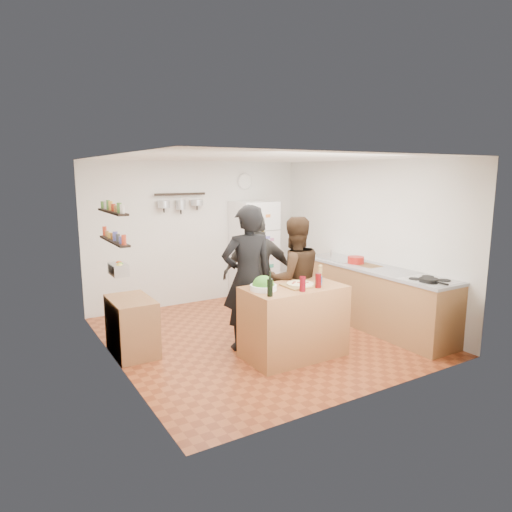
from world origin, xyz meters
TOP-DOWN VIEW (x-y plane):
  - room_shell at (0.00, 0.39)m, footprint 4.20×4.20m
  - prep_island at (-0.01, -0.83)m, footprint 1.25×0.72m
  - pizza_board at (0.07, -0.85)m, footprint 0.42×0.34m
  - pizza at (0.07, -0.85)m, footprint 0.34×0.34m
  - salad_bowl at (-0.43, -0.78)m, footprint 0.32×0.32m
  - wine_bottle at (-0.51, -1.05)m, footprint 0.07×0.07m
  - wine_glass_near at (-0.06, -1.07)m, footprint 0.07×0.07m
  - wine_glass_far at (0.21, -1.03)m, footprint 0.07×0.07m
  - pepper_mill at (0.44, -0.78)m, footprint 0.06×0.06m
  - salt_canister at (0.29, -0.95)m, footprint 0.07×0.07m
  - person_left at (-0.37, -0.30)m, footprint 0.76×0.57m
  - person_center at (0.34, -0.35)m, footprint 0.96×0.82m
  - person_back at (0.08, 0.17)m, footprint 1.10×0.77m
  - counter_run at (1.70, -0.55)m, footprint 0.63×2.63m
  - stove_top at (1.70, -1.50)m, footprint 0.60×0.62m
  - skillet at (1.60, -1.56)m, footprint 0.24×0.24m
  - sink at (1.70, 0.30)m, footprint 0.50×0.80m
  - cutting_board at (1.70, -0.38)m, footprint 0.30×0.40m
  - red_bowl at (1.65, -0.17)m, footprint 0.25×0.25m
  - fridge at (0.95, 1.75)m, footprint 0.70×0.68m
  - wall_clock at (0.95, 2.08)m, footprint 0.30×0.03m
  - spice_shelf_lower at (-1.93, 0.20)m, footprint 0.12×1.00m
  - spice_shelf_upper at (-1.93, 0.20)m, footprint 0.12×1.00m
  - produce_basket at (-1.90, 0.20)m, footprint 0.18×0.35m
  - side_table at (-1.74, 0.31)m, footprint 0.50×0.80m
  - pot_rack at (-0.35, 2.00)m, footprint 0.90×0.04m

SIDE VIEW (x-z plane):
  - side_table at x=-1.74m, z-range 0.00..0.73m
  - counter_run at x=1.70m, z-range 0.00..0.90m
  - prep_island at x=-0.01m, z-range 0.00..0.91m
  - person_center at x=0.34m, z-range 0.00..1.73m
  - person_back at x=0.08m, z-range 0.00..1.73m
  - fridge at x=0.95m, z-range 0.00..1.80m
  - stove_top at x=1.70m, z-range 0.90..0.92m
  - cutting_board at x=1.70m, z-range 0.90..0.92m
  - sink at x=1.70m, z-range 0.90..0.93m
  - pizza_board at x=0.07m, z-range 0.91..0.93m
  - pizza at x=0.07m, z-range 0.93..0.95m
  - salad_bowl at x=-0.43m, z-range 0.91..0.97m
  - skillet at x=1.60m, z-range 0.92..0.97m
  - person_left at x=-0.37m, z-range 0.00..1.91m
  - salt_canister at x=0.29m, z-range 0.91..1.03m
  - red_bowl at x=1.65m, z-range 0.92..1.03m
  - pepper_mill at x=0.44m, z-range 0.91..1.09m
  - wine_glass_near at x=-0.06m, z-range 0.91..1.09m
  - wine_glass_far at x=0.21m, z-range 0.91..1.09m
  - wine_bottle at x=-0.51m, z-range 0.91..1.11m
  - produce_basket at x=-1.90m, z-range 1.08..1.22m
  - room_shell at x=0.00m, z-range -0.85..3.35m
  - spice_shelf_lower at x=-1.93m, z-range 1.49..1.51m
  - spice_shelf_upper at x=-1.93m, z-range 1.84..1.86m
  - pot_rack at x=-0.35m, z-range 1.93..1.97m
  - wall_clock at x=0.95m, z-range 2.00..2.30m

